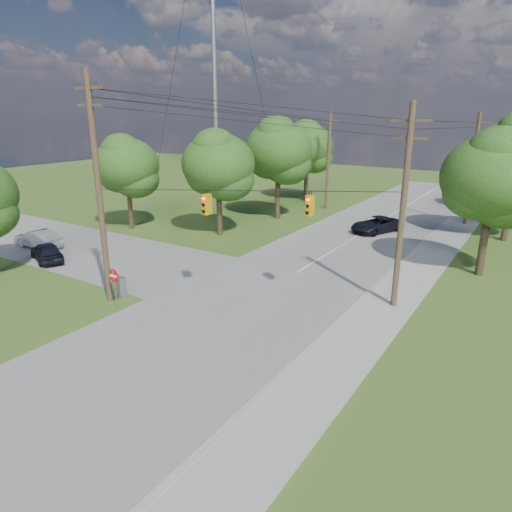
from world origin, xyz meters
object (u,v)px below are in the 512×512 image
Objects in this scene: pole_ne at (403,207)px; do_not_enter_sign at (114,280)px; car_cross_dark at (47,252)px; control_cabinet at (120,287)px; car_cross_silver at (38,239)px; pole_sw at (99,189)px; car_main_north at (376,225)px; pole_north_w at (328,160)px; pole_north_e at (472,169)px.

do_not_enter_sign is (-12.40, -8.10, -3.86)m from pole_ne.
car_cross_dark is at bearing -166.84° from pole_ne.
control_cabinet is at bearing -152.34° from pole_ne.
car_cross_silver is at bearing 166.86° from control_cabinet.
car_cross_dark is at bearing 165.33° from do_not_enter_sign.
pole_sw is 2.49× the size of car_main_north.
do_not_enter_sign reaches higher than car_cross_dark.
pole_north_w is 2.37× the size of car_cross_silver.
pole_north_w is 29.36m from control_cabinet.
car_cross_dark is (-9.17, 2.30, -5.52)m from pole_sw.
pole_sw is 3.03× the size of car_cross_dark.
car_cross_silver is at bearing -172.02° from pole_ne.
control_cabinet is (-7.36, -21.92, -0.10)m from car_main_north.
pole_ne is 26.03m from pole_north_w.
pole_north_w reaches higher than car_cross_dark.
car_main_north is (-6.00, -7.08, -4.43)m from pole_north_e.
pole_ne reaches higher than pole_north_e.
car_cross_silver is (-12.70, 3.93, -5.50)m from pole_sw.
car_cross_dark is 26.21m from car_main_north.
car_cross_dark is 1.82× the size of do_not_enter_sign.
pole_ne is 26.88m from car_cross_silver.
do_not_enter_sign is (10.27, -2.80, 0.90)m from car_cross_dark.
pole_ne is at bearing -57.71° from pole_north_w.
pole_north_w is 28.81m from car_cross_silver.
pole_ne reaches higher than control_cabinet.
pole_ne is 1.05× the size of pole_north_e.
car_cross_dark is at bearing 171.05° from control_cabinet.
car_main_north reaches higher than control_cabinet.
pole_north_e and pole_north_w have the same top height.
car_main_north is at bearing 131.94° from car_cross_silver.
car_main_north is 4.03× the size of control_cabinet.
pole_sw reaches higher than car_cross_dark.
pole_north_w is at bearing 90.77° from pole_sw.
pole_sw is 5.66m from control_cabinet.
pole_north_e is at bearing 90.00° from pole_ne.
pole_ne is at bearing 33.69° from do_not_enter_sign.
car_cross_silver is 14.52m from do_not_enter_sign.
pole_ne is at bearing -90.00° from pole_north_e.
pole_ne is 16.77m from car_main_north.
pole_north_w is at bearing 93.41° from do_not_enter_sign.
pole_ne is at bearing 97.30° from car_cross_silver.
pole_north_e is 2.52× the size of car_cross_dark.
control_cabinet is at bearing -88.92° from pole_north_w.
pole_sw reaches higher than pole_north_w.
pole_north_e is at bearing 66.66° from control_cabinet.
pole_sw is 15.51m from pole_ne.
pole_north_e is 8.34× the size of control_cabinet.
car_cross_silver is 1.93× the size of do_not_enter_sign.
car_cross_silver reaches higher than car_cross_dark.
pole_ne reaches higher than car_cross_silver.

